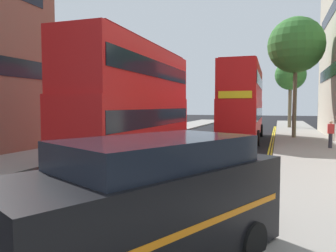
# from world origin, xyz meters

# --- Properties ---
(sidewalk_right) EXTENTS (4.00, 80.00, 0.14)m
(sidewalk_right) POSITION_xyz_m (6.50, 16.00, 0.07)
(sidewalk_right) COLOR gray
(sidewalk_right) RESTS_ON ground
(sidewalk_left) EXTENTS (4.00, 80.00, 0.14)m
(sidewalk_left) POSITION_xyz_m (-6.50, 16.00, 0.07)
(sidewalk_left) COLOR gray
(sidewalk_left) RESTS_ON ground
(kerb_line_outer) EXTENTS (0.10, 56.00, 0.01)m
(kerb_line_outer) POSITION_xyz_m (4.40, 14.00, 0.00)
(kerb_line_outer) COLOR yellow
(kerb_line_outer) RESTS_ON ground
(kerb_line_inner) EXTENTS (0.10, 56.00, 0.01)m
(kerb_line_inner) POSITION_xyz_m (4.24, 14.00, 0.00)
(kerb_line_inner) COLOR yellow
(kerb_line_inner) RESTS_ON ground
(traffic_island) EXTENTS (1.10, 2.20, 0.10)m
(traffic_island) POSITION_xyz_m (0.00, 4.05, 0.05)
(traffic_island) COLOR gray
(traffic_island) RESTS_ON ground
(keep_left_bollard) EXTENTS (0.36, 0.28, 1.11)m
(keep_left_bollard) POSITION_xyz_m (0.00, 4.05, 0.61)
(keep_left_bollard) COLOR silver
(keep_left_bollard) RESTS_ON traffic_island
(double_decker_bus_away) EXTENTS (2.87, 10.83, 5.64)m
(double_decker_bus_away) POSITION_xyz_m (-2.13, 13.50, 3.03)
(double_decker_bus_away) COLOR red
(double_decker_bus_away) RESTS_ON ground
(double_decker_bus_oncoming) EXTENTS (2.93, 10.85, 5.64)m
(double_decker_bus_oncoming) POSITION_xyz_m (2.13, 23.73, 3.03)
(double_decker_bus_oncoming) COLOR red
(double_decker_bus_oncoming) RESTS_ON ground
(taxi_minivan) EXTENTS (3.80, 5.14, 2.12)m
(taxi_minivan) POSITION_xyz_m (2.86, 3.11, 1.07)
(taxi_minivan) COLOR black
(taxi_minivan) RESTS_ON ground
(pedestrian_far) EXTENTS (0.34, 0.22, 1.62)m
(pedestrian_far) POSITION_xyz_m (7.65, 19.62, 0.99)
(pedestrian_far) COLOR #2D2D38
(pedestrian_far) RESTS_ON sidewalk_right
(street_tree_near) EXTENTS (3.45, 3.45, 7.75)m
(street_tree_near) POSITION_xyz_m (5.91, 38.36, 6.10)
(street_tree_near) COLOR #6B6047
(street_tree_near) RESTS_ON sidewalk_right
(street_tree_mid) EXTENTS (4.29, 4.29, 9.33)m
(street_tree_mid) POSITION_xyz_m (5.89, 25.86, 7.30)
(street_tree_mid) COLOR #6B6047
(street_tree_mid) RESTS_ON sidewalk_right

